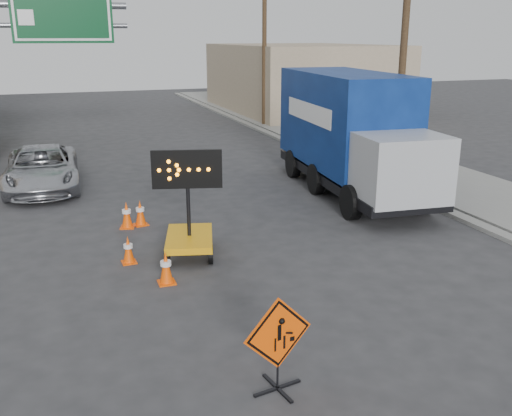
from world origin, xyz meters
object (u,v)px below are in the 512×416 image
construction_sign (278,342)px  arrow_board (189,231)px  box_truck (350,140)px  pickup_truck (42,168)px

construction_sign → arrow_board: (0.05, 5.98, -0.22)m
arrow_board → box_truck: bearing=45.8°
construction_sign → pickup_truck: 14.33m
arrow_board → pickup_truck: size_ratio=0.50×
construction_sign → arrow_board: bearing=79.5°
arrow_board → box_truck: size_ratio=0.30×
pickup_truck → box_truck: (9.97, -4.02, 1.09)m
construction_sign → box_truck: (6.61, 9.91, 1.00)m
pickup_truck → box_truck: box_truck is taller
construction_sign → box_truck: size_ratio=0.18×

